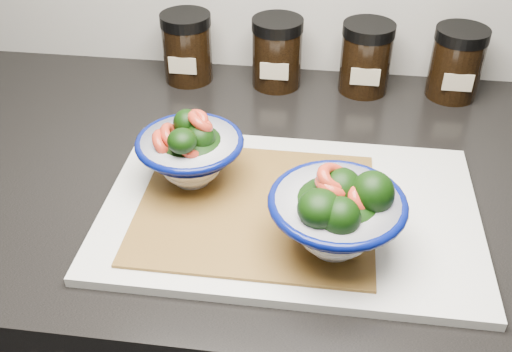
# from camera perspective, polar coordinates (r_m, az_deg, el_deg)

# --- Properties ---
(countertop) EXTENTS (3.50, 0.60, 0.04)m
(countertop) POSITION_cam_1_polar(r_m,az_deg,el_deg) (0.81, 5.13, -0.75)
(countertop) COLOR black
(countertop) RESTS_ON cabinet
(cutting_board) EXTENTS (0.45, 0.30, 0.01)m
(cutting_board) POSITION_cam_1_polar(r_m,az_deg,el_deg) (0.73, 3.23, -3.28)
(cutting_board) COLOR silver
(cutting_board) RESTS_ON countertop
(bamboo_mat) EXTENTS (0.28, 0.24, 0.00)m
(bamboo_mat) POSITION_cam_1_polar(r_m,az_deg,el_deg) (0.72, 0.00, -2.93)
(bamboo_mat) COLOR olive
(bamboo_mat) RESTS_ON cutting_board
(bowl_left) EXTENTS (0.13, 0.13, 0.10)m
(bowl_left) POSITION_cam_1_polar(r_m,az_deg,el_deg) (0.74, -6.25, 2.36)
(bowl_left) COLOR white
(bowl_left) RESTS_ON bamboo_mat
(bowl_right) EXTENTS (0.15, 0.15, 0.11)m
(bowl_right) POSITION_cam_1_polar(r_m,az_deg,el_deg) (0.64, 7.77, -3.59)
(bowl_right) COLOR white
(bowl_right) RESTS_ON bamboo_mat
(spice_jar_a) EXTENTS (0.08, 0.08, 0.11)m
(spice_jar_a) POSITION_cam_1_polar(r_m,az_deg,el_deg) (1.01, -6.57, 12.08)
(spice_jar_a) COLOR black
(spice_jar_a) RESTS_ON countertop
(spice_jar_b) EXTENTS (0.08, 0.08, 0.11)m
(spice_jar_b) POSITION_cam_1_polar(r_m,az_deg,el_deg) (0.98, 2.01, 11.67)
(spice_jar_b) COLOR black
(spice_jar_b) RESTS_ON countertop
(spice_jar_c) EXTENTS (0.08, 0.08, 0.11)m
(spice_jar_c) POSITION_cam_1_polar(r_m,az_deg,el_deg) (0.98, 10.42, 11.03)
(spice_jar_c) COLOR black
(spice_jar_c) RESTS_ON countertop
(spice_jar_d) EXTENTS (0.08, 0.08, 0.11)m
(spice_jar_d) POSITION_cam_1_polar(r_m,az_deg,el_deg) (1.00, 18.55, 10.18)
(spice_jar_d) COLOR black
(spice_jar_d) RESTS_ON countertop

